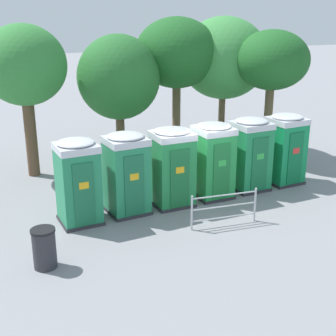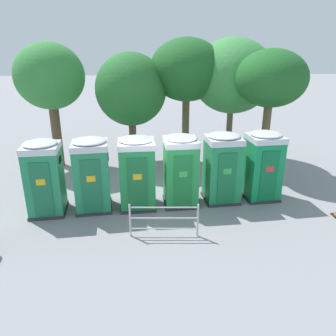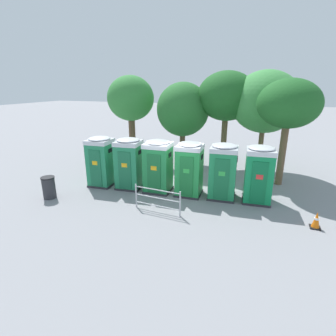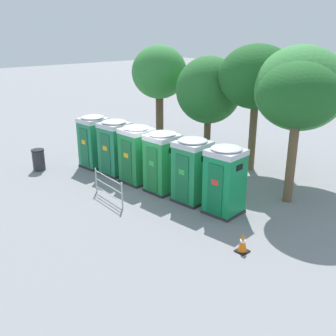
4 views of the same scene
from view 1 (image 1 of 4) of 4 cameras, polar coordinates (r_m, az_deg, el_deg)
ground_plane at (r=15.84m, az=2.48°, el=-3.57°), size 120.00×120.00×0.00m
portapotty_0 at (r=13.80m, az=-10.91°, el=-1.61°), size 1.25×1.28×2.54m
portapotty_1 at (r=14.29m, az=-5.08°, el=-0.63°), size 1.32×1.31×2.54m
portapotty_2 at (r=14.83m, az=0.48°, el=0.16°), size 1.28×1.24×2.54m
portapotty_3 at (r=15.55m, az=5.51°, el=0.95°), size 1.21×1.24×2.54m
portapotty_4 at (r=16.42m, az=9.95°, el=1.71°), size 1.29×1.28×2.54m
portapotty_5 at (r=17.33m, az=14.05°, el=2.32°), size 1.29×1.29×2.54m
street_tree_0 at (r=18.69m, az=-6.03°, el=10.89°), size 3.24×3.24×5.17m
street_tree_1 at (r=17.82m, az=-17.11°, el=11.72°), size 3.03×3.03×5.59m
street_tree_2 at (r=19.73m, az=1.07°, el=13.78°), size 3.43×3.43×5.79m
street_tree_3 at (r=19.54m, az=12.55°, el=12.59°), size 2.98×2.98×5.32m
street_tree_4 at (r=20.68m, az=6.80°, el=13.12°), size 3.79×3.79×5.80m
trash_can at (r=11.87m, az=-14.85°, el=-9.43°), size 0.60×0.60×1.02m
event_barrier at (r=13.68m, az=6.86°, el=-4.79°), size 2.05×0.22×1.05m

